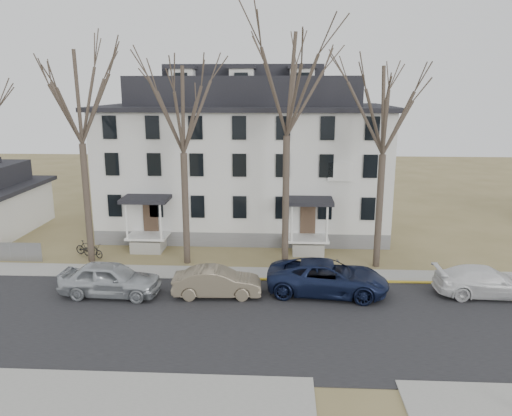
# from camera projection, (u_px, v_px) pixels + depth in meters

# --- Properties ---
(ground) EXTENTS (120.00, 120.00, 0.00)m
(ground) POSITION_uv_depth(u_px,v_px,m) (262.00, 344.00, 20.94)
(ground) COLOR olive
(ground) RESTS_ON ground
(main_road) EXTENTS (120.00, 10.00, 0.04)m
(main_road) POSITION_uv_depth(u_px,v_px,m) (264.00, 322.00, 22.88)
(main_road) COLOR #27272A
(main_road) RESTS_ON ground
(far_sidewalk) EXTENTS (120.00, 2.00, 0.08)m
(far_sidewalk) POSITION_uv_depth(u_px,v_px,m) (268.00, 275.00, 28.70)
(far_sidewalk) COLOR #A09F97
(far_sidewalk) RESTS_ON ground
(near_sidewalk_left) EXTENTS (20.00, 5.00, 0.08)m
(near_sidewalk_left) POSITION_uv_depth(u_px,v_px,m) (14.00, 413.00, 16.50)
(near_sidewalk_left) COLOR #A09F97
(near_sidewalk_left) RESTS_ON ground
(yellow_curb) EXTENTS (14.00, 0.25, 0.06)m
(yellow_curb) POSITION_uv_depth(u_px,v_px,m) (357.00, 282.00, 27.57)
(yellow_curb) COLOR gold
(yellow_curb) RESTS_ON ground
(boarding_house) EXTENTS (20.80, 12.36, 12.05)m
(boarding_house) POSITION_uv_depth(u_px,v_px,m) (245.00, 158.00, 37.20)
(boarding_house) COLOR slate
(boarding_house) RESTS_ON ground
(tree_far_left) EXTENTS (8.40, 8.40, 13.72)m
(tree_far_left) POSITION_uv_depth(u_px,v_px,m) (78.00, 90.00, 28.59)
(tree_far_left) COLOR #473B31
(tree_far_left) RESTS_ON ground
(tree_mid_left) EXTENTS (7.80, 7.80, 12.74)m
(tree_mid_left) POSITION_uv_depth(u_px,v_px,m) (182.00, 104.00, 28.45)
(tree_mid_left) COLOR #473B31
(tree_mid_left) RESTS_ON ground
(tree_center) EXTENTS (9.00, 9.00, 14.70)m
(tree_center) POSITION_uv_depth(u_px,v_px,m) (287.00, 77.00, 27.79)
(tree_center) COLOR #473B31
(tree_center) RESTS_ON ground
(tree_mid_right) EXTENTS (7.80, 7.80, 12.74)m
(tree_mid_right) POSITION_uv_depth(u_px,v_px,m) (386.00, 104.00, 27.86)
(tree_mid_right) COLOR #473B31
(tree_mid_right) RESTS_ON ground
(car_silver) EXTENTS (5.24, 2.28, 1.76)m
(car_silver) POSITION_uv_depth(u_px,v_px,m) (110.00, 280.00, 25.63)
(car_silver) COLOR #AFB4B9
(car_silver) RESTS_ON ground
(car_tan) EXTENTS (4.60, 1.83, 1.49)m
(car_tan) POSITION_uv_depth(u_px,v_px,m) (217.00, 283.00, 25.57)
(car_tan) COLOR #786B55
(car_tan) RESTS_ON ground
(car_navy) EXTENTS (6.49, 3.49, 1.73)m
(car_navy) POSITION_uv_depth(u_px,v_px,m) (328.00, 278.00, 25.87)
(car_navy) COLOR #131C3A
(car_navy) RESTS_ON ground
(car_white) EXTENTS (5.20, 2.14, 1.51)m
(car_white) POSITION_uv_depth(u_px,v_px,m) (486.00, 282.00, 25.62)
(car_white) COLOR white
(car_white) RESTS_ON ground
(bicycle_left) EXTENTS (1.73, 1.24, 0.86)m
(bicycle_left) POSITION_uv_depth(u_px,v_px,m) (93.00, 251.00, 31.50)
(bicycle_left) COLOR black
(bicycle_left) RESTS_ON ground
(bicycle_right) EXTENTS (1.63, 0.78, 0.94)m
(bicycle_right) POSITION_uv_depth(u_px,v_px,m) (87.00, 248.00, 31.92)
(bicycle_right) COLOR black
(bicycle_right) RESTS_ON ground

